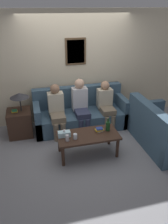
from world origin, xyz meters
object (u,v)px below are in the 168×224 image
(couch_main, at_px, (80,114))
(drinking_glass, at_px, (75,136))
(person_middle, at_px, (81,104))
(couch_side, at_px, (159,132))
(person_right, at_px, (106,103))
(wine_bottle, at_px, (108,126))
(coffee_table, at_px, (88,137))
(person_left, at_px, (57,109))

(couch_main, xyz_separation_m, drinking_glass, (-0.38, -1.23, 0.19))
(couch_main, distance_m, person_middle, 0.36)
(couch_side, height_order, drinking_glass, couch_side)
(couch_main, bearing_deg, person_right, -15.54)
(couch_side, relative_size, wine_bottle, 5.84)
(person_right, bearing_deg, wine_bottle, -107.12)
(coffee_table, height_order, wine_bottle, wine_bottle)
(couch_main, height_order, person_middle, person_middle)
(couch_side, bearing_deg, person_left, 63.17)
(person_left, xyz_separation_m, person_right, (1.16, 0.04, -0.02))
(couch_main, relative_size, person_middle, 1.81)
(wine_bottle, bearing_deg, coffee_table, -173.01)
(wine_bottle, relative_size, person_left, 0.23)
(person_left, bearing_deg, coffee_table, -64.01)
(couch_main, bearing_deg, drinking_glass, -107.30)
(person_left, bearing_deg, wine_bottle, -45.61)
(drinking_glass, bearing_deg, coffee_table, 17.45)
(drinking_glass, bearing_deg, person_middle, 71.51)
(coffee_table, distance_m, person_right, 1.23)
(couch_main, relative_size, drinking_glass, 20.90)
(couch_side, xyz_separation_m, coffee_table, (-1.51, 0.05, 0.07))
(person_right, bearing_deg, coffee_table, -125.46)
(couch_main, xyz_separation_m, person_left, (-0.58, -0.20, 0.30))
(wine_bottle, height_order, drinking_glass, wine_bottle)
(coffee_table, height_order, person_left, person_left)
(person_middle, bearing_deg, wine_bottle, -71.76)
(person_left, bearing_deg, drinking_glass, -79.24)
(couch_side, bearing_deg, coffee_table, 87.98)
(couch_main, relative_size, person_left, 1.90)
(couch_main, relative_size, couch_side, 1.41)
(couch_side, height_order, person_left, person_left)
(drinking_glass, distance_m, person_middle, 1.16)
(wine_bottle, xyz_separation_m, person_right, (0.29, 0.93, 0.05))
(wine_bottle, xyz_separation_m, drinking_glass, (-0.68, -0.13, -0.05))
(coffee_table, relative_size, drinking_glass, 11.37)
(person_middle, bearing_deg, couch_side, -36.87)
(coffee_table, bearing_deg, person_right, 54.54)
(wine_bottle, distance_m, person_middle, 1.01)
(couch_main, height_order, person_left, person_left)
(couch_side, height_order, coffee_table, couch_side)
(drinking_glass, relative_size, person_left, 0.09)
(couch_side, bearing_deg, person_middle, 53.13)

